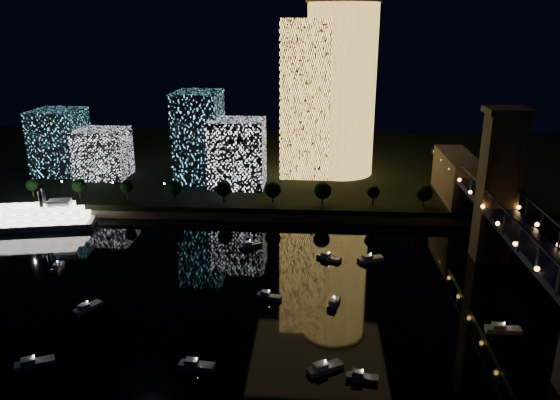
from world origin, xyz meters
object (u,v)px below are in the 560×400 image
(tower_cylindrical, at_px, (341,89))
(riverboat, at_px, (22,219))
(truss_bridge, at_px, (552,276))
(tower_rectangular, at_px, (305,99))

(tower_cylindrical, relative_size, riverboat, 1.52)
(riverboat, bearing_deg, truss_bridge, -20.25)
(tower_rectangular, height_order, truss_bridge, tower_rectangular)
(tower_cylindrical, distance_m, truss_bridge, 144.16)
(tower_cylindrical, bearing_deg, riverboat, -149.59)
(tower_cylindrical, bearing_deg, tower_rectangular, -166.16)
(tower_cylindrical, bearing_deg, truss_bridge, -70.49)
(truss_bridge, bearing_deg, tower_rectangular, 116.20)
(tower_cylindrical, xyz_separation_m, riverboat, (-121.10, -71.09, -40.97))
(tower_rectangular, relative_size, truss_bridge, 0.27)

